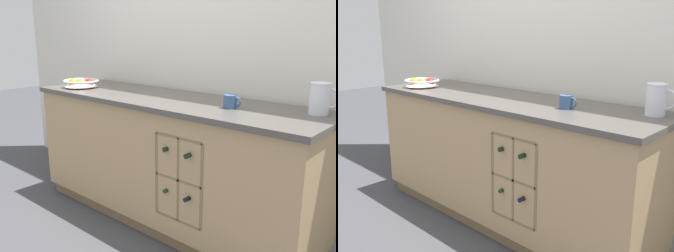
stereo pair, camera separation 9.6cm
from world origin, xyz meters
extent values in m
plane|color=#424247|center=(0.00, 0.00, 0.00)|extent=(14.00, 14.00, 0.00)
cube|color=silver|center=(0.00, 0.37, 1.27)|extent=(4.59, 0.06, 2.55)
cube|color=olive|center=(0.00, 0.00, 0.04)|extent=(2.13, 0.55, 0.09)
cube|color=tan|center=(0.00, 0.00, 0.48)|extent=(2.19, 0.61, 0.79)
cube|color=#514C47|center=(0.00, 0.00, 0.90)|extent=(2.23, 0.65, 0.03)
cube|color=olive|center=(0.35, -0.20, 0.49)|extent=(0.35, 0.01, 0.53)
cube|color=olive|center=(0.17, -0.26, 0.49)|extent=(0.02, 0.10, 0.53)
cube|color=olive|center=(0.52, -0.26, 0.49)|extent=(0.02, 0.10, 0.53)
cube|color=olive|center=(0.35, -0.26, 0.23)|extent=(0.35, 0.10, 0.02)
cube|color=olive|center=(0.35, -0.26, 0.49)|extent=(0.35, 0.10, 0.02)
cube|color=olive|center=(0.35, -0.26, 0.76)|extent=(0.35, 0.10, 0.02)
cube|color=olive|center=(0.35, -0.26, 0.49)|extent=(0.02, 0.10, 0.53)
cylinder|color=#19381E|center=(0.26, -0.14, 0.40)|extent=(0.07, 0.20, 0.07)
cylinder|color=#19381E|center=(0.26, -0.29, 0.40)|extent=(0.03, 0.09, 0.03)
cylinder|color=black|center=(0.43, -0.16, 0.41)|extent=(0.07, 0.20, 0.07)
cylinder|color=black|center=(0.43, -0.30, 0.41)|extent=(0.03, 0.09, 0.03)
cylinder|color=black|center=(0.26, -0.14, 0.67)|extent=(0.08, 0.20, 0.08)
cylinder|color=black|center=(0.26, -0.29, 0.67)|extent=(0.03, 0.09, 0.03)
cylinder|color=black|center=(0.43, -0.17, 0.67)|extent=(0.08, 0.18, 0.08)
cylinder|color=black|center=(0.43, -0.30, 0.67)|extent=(0.03, 0.08, 0.03)
cylinder|color=silver|center=(-0.84, -0.11, 0.92)|extent=(0.13, 0.13, 0.01)
cone|color=silver|center=(-0.84, -0.11, 0.95)|extent=(0.26, 0.26, 0.05)
torus|color=silver|center=(-0.84, -0.11, 0.97)|extent=(0.29, 0.29, 0.02)
sphere|color=#7FA838|center=(-0.84, -0.11, 0.95)|extent=(0.06, 0.06, 0.06)
sphere|color=red|center=(-0.79, -0.07, 0.95)|extent=(0.07, 0.07, 0.07)
sphere|color=orange|center=(-0.87, -0.17, 0.96)|extent=(0.07, 0.07, 0.07)
cylinder|color=white|center=(0.97, 0.16, 1.00)|extent=(0.11, 0.11, 0.18)
torus|color=white|center=(0.97, 0.16, 1.09)|extent=(0.11, 0.11, 0.01)
torus|color=white|center=(1.02, 0.16, 1.01)|extent=(0.11, 0.01, 0.11)
cylinder|color=#385684|center=(0.51, -0.02, 0.95)|extent=(0.08, 0.08, 0.08)
torus|color=#385684|center=(0.55, -0.02, 0.96)|extent=(0.06, 0.01, 0.06)
camera|label=1|loc=(1.68, -1.90, 1.36)|focal=40.00mm
camera|label=2|loc=(1.75, -1.84, 1.36)|focal=40.00mm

